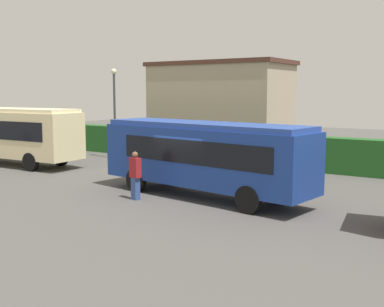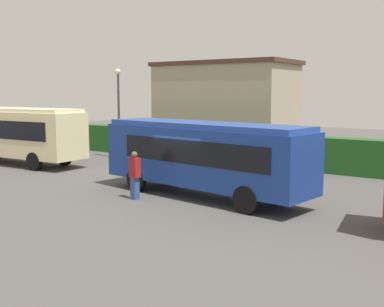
{
  "view_description": "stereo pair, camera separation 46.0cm",
  "coord_description": "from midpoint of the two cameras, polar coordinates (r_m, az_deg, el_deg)",
  "views": [
    {
      "loc": [
        10.7,
        -15.82,
        4.22
      ],
      "look_at": [
        -0.27,
        0.75,
        1.68
      ],
      "focal_mm": 44.96,
      "sensor_mm": 36.0,
      "label": 1
    },
    {
      "loc": [
        11.08,
        -15.56,
        4.22
      ],
      "look_at": [
        -0.27,
        0.75,
        1.68
      ],
      "focal_mm": 44.96,
      "sensor_mm": 36.0,
      "label": 2
    }
  ],
  "objects": [
    {
      "name": "hedge_row",
      "position": [
        27.32,
        11.06,
        0.24
      ],
      "size": [
        53.21,
        1.06,
        1.86
      ],
      "primitive_type": "cube",
      "color": "#205820",
      "rests_on": "ground_plane"
    },
    {
      "name": "ground_plane",
      "position": [
        19.56,
        0.06,
        -5.17
      ],
      "size": [
        82.42,
        82.42,
        0.0
      ],
      "primitive_type": "plane",
      "color": "#514F4C"
    },
    {
      "name": "lamppost",
      "position": [
        30.89,
        -8.28,
        5.96
      ],
      "size": [
        0.36,
        0.36,
        5.68
      ],
      "color": "#38383D",
      "rests_on": "ground_plane"
    },
    {
      "name": "bus_cream",
      "position": [
        30.14,
        -20.07,
        2.42
      ],
      "size": [
        10.03,
        2.97,
        3.3
      ],
      "rotation": [
        0.0,
        0.0,
        3.2
      ],
      "color": "beige",
      "rests_on": "ground_plane"
    },
    {
      "name": "person_right",
      "position": [
        20.67,
        7.33,
        -1.87
      ],
      "size": [
        0.31,
        0.49,
        1.81
      ],
      "rotation": [
        0.0,
        0.0,
        0.1
      ],
      "color": "silver",
      "rests_on": "ground_plane"
    },
    {
      "name": "depot_building",
      "position": [
        35.69,
        4.27,
        5.68
      ],
      "size": [
        10.27,
        5.2,
        6.43
      ],
      "color": "tan",
      "rests_on": "ground_plane"
    },
    {
      "name": "person_center",
      "position": [
        19.05,
        -6.13,
        -2.44
      ],
      "size": [
        0.51,
        0.36,
        1.91
      ],
      "rotation": [
        0.0,
        0.0,
        4.49
      ],
      "color": "#334C8C",
      "rests_on": "ground_plane"
    },
    {
      "name": "bus_blue",
      "position": [
        19.25,
        2.05,
        -0.08
      ],
      "size": [
        9.59,
        3.5,
        3.02
      ],
      "rotation": [
        0.0,
        0.0,
        3.01
      ],
      "color": "navy",
      "rests_on": "ground_plane"
    }
  ]
}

